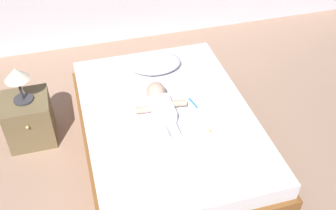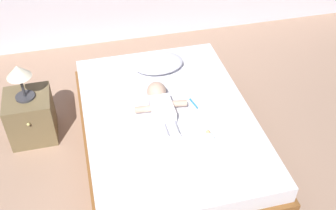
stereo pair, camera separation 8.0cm
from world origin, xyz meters
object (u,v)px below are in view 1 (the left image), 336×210
(baby, at_px, (160,104))
(baby_bottle, at_px, (209,133))
(bed, at_px, (168,132))
(lamp, at_px, (17,77))
(toothbrush, at_px, (192,102))
(nightstand, at_px, (29,119))
(pillow, at_px, (156,63))

(baby, xyz_separation_m, baby_bottle, (0.29, -0.41, -0.03))
(bed, xyz_separation_m, baby_bottle, (0.24, -0.34, 0.25))
(baby, relative_size, lamp, 1.81)
(baby, bearing_deg, baby_bottle, -54.51)
(toothbrush, bearing_deg, baby_bottle, -90.50)
(toothbrush, height_order, baby_bottle, baby_bottle)
(nightstand, height_order, baby_bottle, baby_bottle)
(pillow, xyz_separation_m, baby, (-0.11, -0.61, 0.00))
(baby, xyz_separation_m, toothbrush, (0.30, 0.02, -0.06))
(baby_bottle, bearing_deg, toothbrush, 89.50)
(bed, relative_size, lamp, 6.08)
(baby, height_order, toothbrush, baby)
(bed, distance_m, lamp, 1.37)
(pillow, bearing_deg, nightstand, -171.40)
(bed, xyz_separation_m, lamp, (-1.18, 0.49, 0.50))
(baby, distance_m, baby_bottle, 0.50)
(baby, xyz_separation_m, lamp, (-1.13, 0.42, 0.21))
(pillow, height_order, baby_bottle, pillow)
(baby, height_order, nightstand, baby)
(baby, bearing_deg, lamp, 159.50)
(nightstand, bearing_deg, baby_bottle, -30.30)
(baby_bottle, bearing_deg, nightstand, 149.70)
(pillow, height_order, baby, baby)
(toothbrush, distance_m, baby_bottle, 0.43)
(bed, relative_size, nightstand, 4.56)
(toothbrush, bearing_deg, lamp, 164.34)
(lamp, relative_size, baby_bottle, 2.80)
(baby, distance_m, nightstand, 1.24)
(bed, xyz_separation_m, baby, (-0.05, 0.06, 0.28))
(pillow, bearing_deg, baby_bottle, -80.16)
(nightstand, relative_size, lamp, 1.33)
(bed, bearing_deg, baby_bottle, -54.79)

